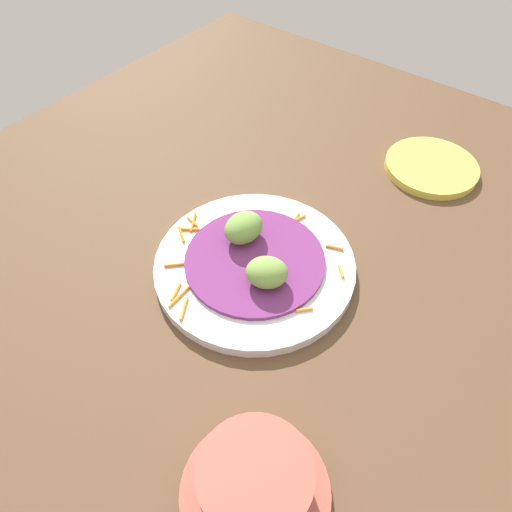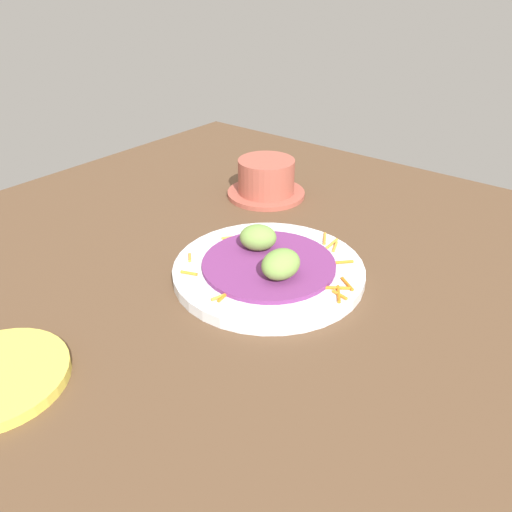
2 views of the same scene
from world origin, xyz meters
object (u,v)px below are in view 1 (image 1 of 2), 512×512
Objects in this scene: terracotta_bowl at (255,484)px; guac_scoop_center at (267,272)px; main_plate at (255,265)px; side_plate_small at (431,167)px; guac_scoop_left at (244,228)px.

guac_scoop_center is at bearing -145.34° from terracotta_bowl.
main_plate is 1.79× the size of side_plate_small.
main_plate is at bearing -120.32° from guac_scoop_center.
terracotta_bowl is (53.76, 7.13, 2.45)cm from side_plate_small.
side_plate_small is at bearing -172.45° from terracotta_bowl.
guac_scoop_left is 30.34cm from terracotta_bowl.
main_plate is 34.11cm from side_plate_small.
main_plate is 5.05cm from guac_scoop_left.
main_plate is 4.97cm from guac_scoop_center.
guac_scoop_left is 1.06× the size of guac_scoop_center.
main_plate is at bearing -15.93° from side_plate_small.
terracotta_bowl reaches higher than guac_scoop_left.
guac_scoop_center is at bearing -9.80° from side_plate_small.
side_plate_small is (-32.80, 9.36, -0.15)cm from main_plate.
main_plate is 1.84× the size of terracotta_bowl.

